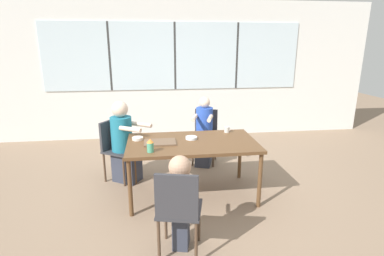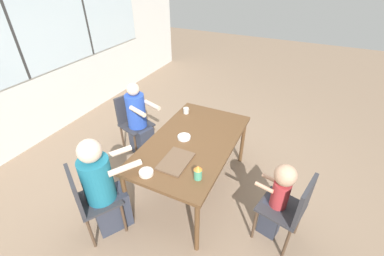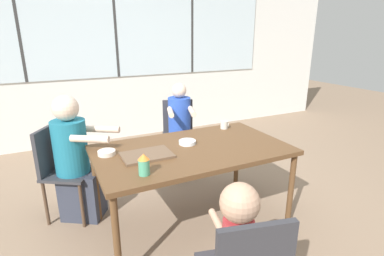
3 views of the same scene
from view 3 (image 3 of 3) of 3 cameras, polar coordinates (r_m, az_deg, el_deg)
The scene contains 13 objects.
ground_plane at distance 2.94m, azimuth -0.00°, elevation -17.42°, with size 16.00×16.00×0.00m, color #8C725B.
wall_back_with_windows at distance 4.98m, azimuth -14.19°, elevation 14.08°, with size 8.40×0.08×2.80m.
dining_table at distance 2.61m, azimuth -0.00°, elevation -4.99°, with size 1.64×0.95×0.74m.
chair_for_woman_green_shirt at distance 3.04m, azimuth -23.96°, elevation -6.35°, with size 0.55×0.55×0.88m.
chair_for_man_blue_shirt at distance 3.81m, azimuth -2.58°, elevation -0.08°, with size 0.50×0.50×0.88m.
person_woman_green_shirt at distance 2.96m, azimuth -21.22°, elevation -6.37°, with size 0.61×0.54×1.18m.
person_man_blue_shirt at distance 3.66m, azimuth -2.33°, elevation -1.04°, with size 0.41×0.55×1.13m.
person_toddler at distance 1.80m, azimuth 8.29°, elevation -23.02°, with size 0.25×0.36×0.97m.
food_tray_dark at distance 2.44m, azimuth -8.59°, elevation -5.13°, with size 0.40×0.27×0.02m.
coffee_mug at distance 3.11m, azimuth 6.18°, elevation 0.61°, with size 0.08×0.08×0.08m.
sippy_cup at distance 2.11m, azimuth -9.16°, elevation -6.80°, with size 0.08×0.08×0.16m.
bowl_white_shallow at distance 2.67m, azimuth -0.90°, elevation -2.72°, with size 0.15×0.15×0.03m.
bowl_cereal at distance 2.53m, azimuth -15.96°, elevation -4.54°, with size 0.14×0.14×0.04m.
Camera 3 is at (-1.06, -2.16, 1.68)m, focal length 28.00 mm.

